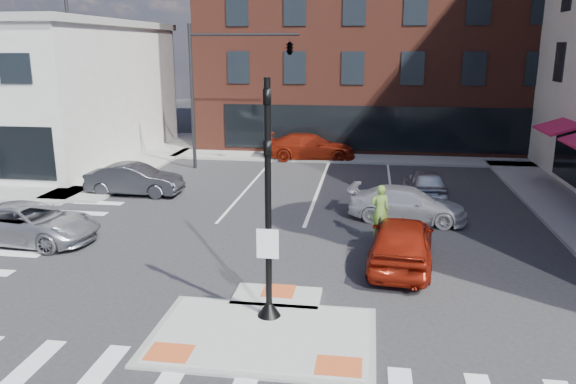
% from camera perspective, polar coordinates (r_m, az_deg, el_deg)
% --- Properties ---
extents(ground, '(120.00, 120.00, 0.00)m').
position_cam_1_polar(ground, '(14.40, -2.21, -13.55)').
color(ground, '#28282B').
rests_on(ground, ground).
extents(refuge_island, '(5.40, 4.65, 0.13)m').
position_cam_1_polar(refuge_island, '(14.15, -2.41, -13.85)').
color(refuge_island, gray).
rests_on(refuge_island, ground).
extents(sidewalk_nw, '(23.50, 20.50, 0.15)m').
position_cam_1_polar(sidewalk_nw, '(34.38, -25.71, 1.85)').
color(sidewalk_nw, gray).
rests_on(sidewalk_nw, ground).
extents(sidewalk_n, '(26.00, 3.00, 0.15)m').
position_cam_1_polar(sidewalk_n, '(35.13, 9.22, 3.36)').
color(sidewalk_n, gray).
rests_on(sidewalk_n, ground).
extents(building_n, '(24.40, 18.40, 15.50)m').
position_cam_1_polar(building_n, '(44.49, 9.50, 15.68)').
color(building_n, '#57251B').
rests_on(building_n, ground).
extents(building_far_left, '(10.00, 12.00, 10.00)m').
position_cam_1_polar(building_far_left, '(64.82, 2.77, 12.97)').
color(building_far_left, slate).
rests_on(building_far_left, ground).
extents(building_far_right, '(12.00, 12.00, 12.00)m').
position_cam_1_polar(building_far_right, '(66.81, 14.44, 13.45)').
color(building_far_right, brown).
rests_on(building_far_right, ground).
extents(signal_pole, '(0.60, 0.60, 5.98)m').
position_cam_1_polar(signal_pole, '(13.82, -2.01, -4.13)').
color(signal_pole, black).
rests_on(signal_pole, refuge_island).
extents(mast_arm_signal, '(6.10, 2.24, 8.00)m').
position_cam_1_polar(mast_arm_signal, '(31.04, -2.59, 13.49)').
color(mast_arm_signal, black).
rests_on(mast_arm_signal, ground).
extents(silver_suv, '(5.20, 2.75, 1.39)m').
position_cam_1_polar(silver_suv, '(21.99, -24.81, -2.89)').
color(silver_suv, '#A8A9AF').
rests_on(silver_suv, ground).
extents(red_sedan, '(2.39, 4.99, 1.64)m').
position_cam_1_polar(red_sedan, '(18.16, 11.46, -4.90)').
color(red_sedan, maroon).
rests_on(red_sedan, ground).
extents(white_pickup, '(4.89, 2.57, 1.35)m').
position_cam_1_polar(white_pickup, '(22.91, 12.02, -1.23)').
color(white_pickup, silver).
rests_on(white_pickup, ground).
extents(bg_car_dark, '(4.45, 1.56, 1.47)m').
position_cam_1_polar(bg_car_dark, '(27.31, -15.32, 1.24)').
color(bg_car_dark, '#28292D').
rests_on(bg_car_dark, ground).
extents(bg_car_silver, '(1.92, 4.12, 1.36)m').
position_cam_1_polar(bg_car_silver, '(26.72, 13.75, 0.94)').
color(bg_car_silver, silver).
rests_on(bg_car_silver, ground).
extents(bg_car_red, '(5.63, 2.57, 1.60)m').
position_cam_1_polar(bg_car_red, '(34.69, 2.29, 4.62)').
color(bg_car_red, maroon).
rests_on(bg_car_red, ground).
extents(cyclist, '(0.72, 1.80, 2.22)m').
position_cam_1_polar(cyclist, '(19.73, 9.24, -3.44)').
color(cyclist, '#3F3F44').
rests_on(cyclist, ground).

